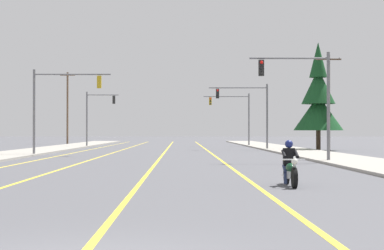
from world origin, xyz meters
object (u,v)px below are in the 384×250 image
object	(u,v)px
traffic_signal_mid_left	(96,111)
utility_pole_right_far	(329,100)
motorcycle_with_rider	(290,168)
conifer_tree_right_verge_far	(318,101)
traffic_signal_near_left	(57,98)
utility_pole_left_far	(67,107)
traffic_signal_mid_right	(250,106)
traffic_signal_far_right	(236,111)
traffic_signal_near_right	(306,90)

from	to	relation	value
traffic_signal_mid_left	utility_pole_right_far	world-z (taller)	utility_pole_right_far
motorcycle_with_rider	conifer_tree_right_verge_far	distance (m)	37.27
traffic_signal_near_left	utility_pole_left_far	bearing A→B (deg)	99.44
conifer_tree_right_verge_far	motorcycle_with_rider	bearing A→B (deg)	-104.06
conifer_tree_right_verge_far	utility_pole_right_far	bearing A→B (deg)	-75.23
traffic_signal_mid_right	conifer_tree_right_verge_far	distance (m)	6.35
traffic_signal_near_left	utility_pole_right_far	xyz separation A→B (m)	(21.93, 9.34, 0.31)
traffic_signal_mid_right	traffic_signal_mid_left	world-z (taller)	same
utility_pole_left_far	conifer_tree_right_verge_far	bearing A→B (deg)	-46.20
traffic_signal_far_right	traffic_signal_near_right	bearing A→B (deg)	-89.11
traffic_signal_near_left	traffic_signal_mid_left	world-z (taller)	same
traffic_signal_mid_right	utility_pole_left_far	bearing A→B (deg)	129.02
motorcycle_with_rider	traffic_signal_near_left	distance (m)	27.90
traffic_signal_mid_right	traffic_signal_near_right	bearing A→B (deg)	-88.71
traffic_signal_near_left	traffic_signal_mid_left	bearing A→B (deg)	91.49
conifer_tree_right_verge_far	traffic_signal_near_right	bearing A→B (deg)	-104.49
traffic_signal_near_right	traffic_signal_far_right	size ratio (longest dim) A/B	1.00
traffic_signal_far_right	utility_pole_left_far	bearing A→B (deg)	149.66
traffic_signal_far_right	utility_pole_right_far	bearing A→B (deg)	-70.29
traffic_signal_mid_right	utility_pole_right_far	size ratio (longest dim) A/B	0.73
motorcycle_with_rider	utility_pole_right_far	bearing A→B (deg)	74.41
motorcycle_with_rider	traffic_signal_near_right	bearing A→B (deg)	76.55
traffic_signal_mid_right	traffic_signal_far_right	bearing A→B (deg)	90.26
traffic_signal_near_right	traffic_signal_mid_right	bearing A→B (deg)	91.29
traffic_signal_mid_right	conifer_tree_right_verge_far	xyz separation A→B (m)	(6.00, -2.02, 0.39)
utility_pole_right_far	traffic_signal_far_right	bearing A→B (deg)	109.71
traffic_signal_far_right	traffic_signal_mid_left	bearing A→B (deg)	-169.79
motorcycle_with_rider	utility_pole_left_far	world-z (taller)	utility_pole_left_far
traffic_signal_near_right	utility_pole_left_far	xyz separation A→B (m)	(-22.70, 50.61, 1.08)
traffic_signal_near_right	traffic_signal_near_left	distance (m)	18.82
motorcycle_with_rider	traffic_signal_near_right	distance (m)	15.54
traffic_signal_mid_left	utility_pole_left_far	xyz separation A→B (m)	(-6.11, 15.83, 1.14)
traffic_signal_far_right	conifer_tree_right_verge_far	xyz separation A→B (m)	(6.07, -16.44, 0.40)
traffic_signal_mid_left	traffic_signal_far_right	size ratio (longest dim) A/B	1.00
traffic_signal_mid_right	utility_pole_right_far	xyz separation A→B (m)	(6.50, -3.90, 0.32)
traffic_signal_near_left	traffic_signal_far_right	size ratio (longest dim) A/B	1.00
traffic_signal_mid_left	utility_pole_right_far	xyz separation A→B (m)	(22.57, -15.44, 0.44)
motorcycle_with_rider	traffic_signal_mid_right	xyz separation A→B (m)	(3.00, 37.97, 3.55)
traffic_signal_mid_left	utility_pole_left_far	size ratio (longest dim) A/B	0.63
traffic_signal_near_left	utility_pole_left_far	xyz separation A→B (m)	(-6.75, 40.61, 1.02)
traffic_signal_mid_right	traffic_signal_mid_left	bearing A→B (deg)	144.33
traffic_signal_near_right	utility_pole_right_far	world-z (taller)	utility_pole_right_far
traffic_signal_far_right	utility_pole_right_far	size ratio (longest dim) A/B	0.73
traffic_signal_near_left	conifer_tree_right_verge_far	bearing A→B (deg)	27.63
motorcycle_with_rider	utility_pole_right_far	distance (m)	35.58
traffic_signal_far_right	utility_pole_left_far	xyz separation A→B (m)	(-22.12, 12.95, 1.03)
motorcycle_with_rider	traffic_signal_far_right	size ratio (longest dim) A/B	0.35
traffic_signal_far_right	utility_pole_left_far	size ratio (longest dim) A/B	0.63
traffic_signal_near_right	conifer_tree_right_verge_far	size ratio (longest dim) A/B	0.63
motorcycle_with_rider	conifer_tree_right_verge_far	size ratio (longest dim) A/B	0.22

